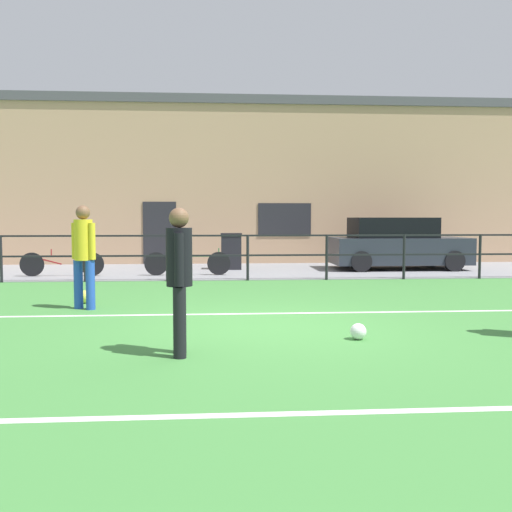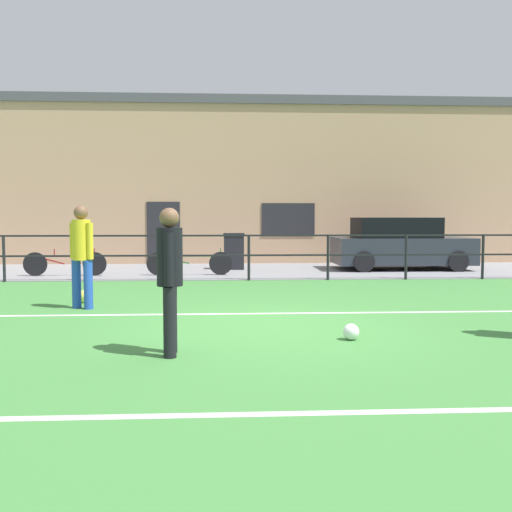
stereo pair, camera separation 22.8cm
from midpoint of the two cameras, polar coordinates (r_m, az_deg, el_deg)
The scene contains 14 objects.
ground at distance 8.23m, azimuth 0.76°, elevation -7.29°, with size 60.00×44.00×0.04m, color #42843D.
field_line_touchline at distance 9.32m, azimuth 0.18°, elevation -5.83°, with size 36.00×0.11×0.00m, color white.
field_line_hash at distance 4.74m, azimuth 4.62°, elevation -15.55°, with size 36.00×0.11×0.00m, color white.
pavement_strip at distance 16.64m, azimuth -1.72°, elevation -1.49°, with size 48.00×5.00×0.02m, color gray.
perimeter_fence at distance 14.09m, azimuth -1.31°, elevation 0.54°, with size 36.07×0.07×1.15m.
clubhouse_facade at distance 20.30m, azimuth -2.18°, elevation 7.49°, with size 28.00×2.56×5.67m.
player_goalkeeper at distance 6.48m, azimuth -8.75°, elevation -1.62°, with size 0.30×0.46×1.69m.
player_winger at distance 10.14m, azimuth -17.64°, elevation 0.53°, with size 0.44×0.31×1.78m.
soccer_ball_match at distance 10.91m, azimuth -17.46°, elevation -3.95°, with size 0.24×0.24×0.24m, color #E5E04C.
soccer_ball_spare at distance 7.46m, azimuth 9.42°, elevation -7.53°, with size 0.21×0.21×0.21m, color white.
parked_car_red at distance 17.55m, azimuth 13.67°, elevation 1.13°, with size 4.03×1.93×1.56m.
bicycle_parked_0 at distance 15.86m, azimuth -19.42°, elevation -0.74°, with size 2.20×0.04×0.73m.
bicycle_parked_1 at distance 15.32m, azimuth -7.37°, elevation -0.71°, with size 2.31×0.04×0.73m.
trash_bin_0 at distance 16.96m, azimuth -2.91°, elevation 0.50°, with size 0.63×0.54×1.09m.
Camera 1 is at (-0.80, -8.04, 1.58)m, focal length 39.57 mm.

